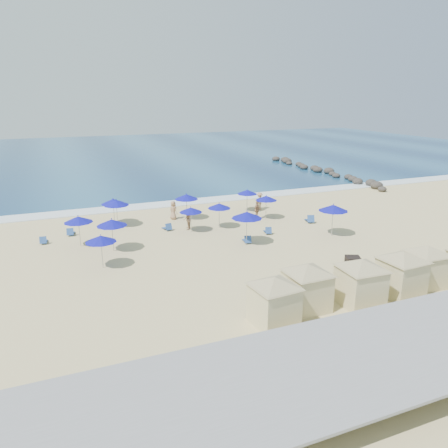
# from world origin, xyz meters

# --- Properties ---
(ground) EXTENTS (160.00, 160.00, 0.00)m
(ground) POSITION_xyz_m (0.00, 0.00, 0.00)
(ground) COLOR #CEBC83
(ground) RESTS_ON ground
(ocean) EXTENTS (160.00, 80.00, 0.06)m
(ocean) POSITION_xyz_m (0.00, 55.00, 0.03)
(ocean) COLOR navy
(ocean) RESTS_ON ground
(surf_line) EXTENTS (160.00, 2.50, 0.08)m
(surf_line) POSITION_xyz_m (0.00, 15.50, 0.04)
(surf_line) COLOR white
(surf_line) RESTS_ON ground
(seawall) EXTENTS (160.00, 6.10, 1.22)m
(seawall) POSITION_xyz_m (0.00, -13.50, 0.65)
(seawall) COLOR gray
(seawall) RESTS_ON ground
(rock_jetty) EXTENTS (2.56, 26.66, 0.96)m
(rock_jetty) POSITION_xyz_m (24.01, 24.90, 0.36)
(rock_jetty) COLOR #282421
(rock_jetty) RESTS_ON ground
(trash_bin) EXTENTS (1.15, 1.15, 0.87)m
(trash_bin) POSITION_xyz_m (5.27, -5.70, 0.44)
(trash_bin) COLOR black
(trash_bin) RESTS_ON ground
(cabana_0) EXTENTS (4.28, 4.28, 2.69)m
(cabana_0) POSITION_xyz_m (-2.67, -9.76, 1.54)
(cabana_0) COLOR beige
(cabana_0) RESTS_ON ground
(cabana_1) EXTENTS (4.38, 4.38, 2.75)m
(cabana_1) POSITION_xyz_m (-0.37, -9.06, 1.57)
(cabana_1) COLOR beige
(cabana_1) RESTS_ON ground
(cabana_2) EXTENTS (4.46, 4.46, 2.80)m
(cabana_2) POSITION_xyz_m (2.54, -9.69, 1.60)
(cabana_2) COLOR beige
(cabana_2) RESTS_ON ground
(cabana_3) EXTENTS (4.45, 4.45, 2.80)m
(cabana_3) POSITION_xyz_m (5.42, -9.58, 1.60)
(cabana_3) COLOR beige
(cabana_3) RESTS_ON ground
(cabana_4) EXTENTS (4.29, 4.29, 2.69)m
(cabana_4) POSITION_xyz_m (7.65, -9.19, 1.54)
(cabana_4) COLOR beige
(cabana_4) RESTS_ON ground
(umbrella_0) EXTENTS (2.08, 2.08, 2.37)m
(umbrella_0) POSITION_xyz_m (-10.36, 5.62, 2.06)
(umbrella_0) COLOR #A5A8AD
(umbrella_0) RESTS_ON ground
(umbrella_1) EXTENTS (2.15, 2.15, 2.45)m
(umbrella_1) POSITION_xyz_m (-8.27, 3.63, 2.12)
(umbrella_1) COLOR #A5A8AD
(umbrella_1) RESTS_ON ground
(umbrella_2) EXTENTS (2.05, 2.05, 2.33)m
(umbrella_2) POSITION_xyz_m (-7.14, 10.40, 2.02)
(umbrella_2) COLOR #A5A8AD
(umbrella_2) RESTS_ON ground
(umbrella_3) EXTENTS (1.99, 1.99, 2.26)m
(umbrella_3) POSITION_xyz_m (-9.40, 0.74, 1.96)
(umbrella_3) COLOR #A5A8AD
(umbrella_3) RESTS_ON ground
(umbrella_4) EXTENTS (2.10, 2.10, 2.39)m
(umbrella_4) POSITION_xyz_m (-6.99, 9.62, 2.07)
(umbrella_4) COLOR #A5A8AD
(umbrella_4) RESTS_ON ground
(umbrella_5) EXTENTS (1.87, 1.87, 2.13)m
(umbrella_5) POSITION_xyz_m (-1.72, 5.85, 1.85)
(umbrella_5) COLOR #A5A8AD
(umbrella_5) RESTS_ON ground
(umbrella_6) EXTENTS (2.29, 2.29, 2.61)m
(umbrella_6) POSITION_xyz_m (1.13, 1.35, 2.26)
(umbrella_6) COLOR #A5A8AD
(umbrella_6) RESTS_ON ground
(umbrella_7) EXTENTS (2.10, 2.10, 2.39)m
(umbrella_7) POSITION_xyz_m (-0.91, 9.51, 2.07)
(umbrella_7) COLOR #A5A8AD
(umbrella_7) RESTS_ON ground
(umbrella_8) EXTENTS (1.94, 1.94, 2.20)m
(umbrella_8) POSITION_xyz_m (0.78, 5.95, 1.91)
(umbrella_8) COLOR #A5A8AD
(umbrella_8) RESTS_ON ground
(umbrella_9) EXTENTS (1.91, 1.91, 2.17)m
(umbrella_9) POSITION_xyz_m (5.27, 10.02, 1.88)
(umbrella_9) COLOR #A5A8AD
(umbrella_9) RESTS_ON ground
(umbrella_10) EXTENTS (1.94, 1.94, 2.21)m
(umbrella_10) POSITION_xyz_m (5.70, 6.97, 1.92)
(umbrella_10) COLOR #A5A8AD
(umbrella_10) RESTS_ON ground
(umbrella_11) EXTENTS (2.30, 2.30, 2.62)m
(umbrella_11) POSITION_xyz_m (8.25, 0.66, 2.27)
(umbrella_11) COLOR #A5A8AD
(umbrella_11) RESTS_ON ground
(beach_chair_0) EXTENTS (0.58, 1.15, 0.62)m
(beach_chair_0) POSITION_xyz_m (-12.88, 7.35, 0.21)
(beach_chair_0) COLOR #26498C
(beach_chair_0) RESTS_ON ground
(beach_chair_1) EXTENTS (0.72, 1.25, 0.65)m
(beach_chair_1) POSITION_xyz_m (-10.85, 8.69, 0.22)
(beach_chair_1) COLOR #26498C
(beach_chair_1) RESTS_ON ground
(beach_chair_2) EXTENTS (0.65, 1.20, 0.63)m
(beach_chair_2) POSITION_xyz_m (-3.38, 7.06, 0.22)
(beach_chair_2) COLOR #26498C
(beach_chair_2) RESTS_ON ground
(beach_chair_3) EXTENTS (0.79, 1.26, 0.64)m
(beach_chair_3) POSITION_xyz_m (1.32, 1.65, 0.22)
(beach_chair_3) COLOR #26498C
(beach_chair_3) RESTS_ON ground
(beach_chair_4) EXTENTS (0.82, 1.23, 0.62)m
(beach_chair_4) POSITION_xyz_m (3.83, 3.06, 0.22)
(beach_chair_4) COLOR #26498C
(beach_chair_4) RESTS_ON ground
(beach_chair_5) EXTENTS (1.02, 1.47, 0.74)m
(beach_chair_5) POSITION_xyz_m (8.73, 4.50, 0.26)
(beach_chair_5) COLOR #26498C
(beach_chair_5) RESTS_ON ground
(beachgoer_0) EXTENTS (0.90, 1.00, 1.68)m
(beachgoer_0) POSITION_xyz_m (-1.80, 6.63, 0.84)
(beachgoer_0) COLOR #A47B5B
(beachgoer_0) RESTS_ON ground
(beachgoer_1) EXTENTS (1.03, 0.95, 1.69)m
(beachgoer_1) POSITION_xyz_m (4.91, 7.17, 0.85)
(beachgoer_1) COLOR #A47B5B
(beachgoer_1) RESTS_ON ground
(beachgoer_2) EXTENTS (0.81, 1.18, 1.68)m
(beachgoer_2) POSITION_xyz_m (6.67, 10.15, 0.84)
(beachgoer_2) COLOR #A47B5B
(beachgoer_2) RESTS_ON ground
(beachgoer_3) EXTENTS (0.82, 0.96, 1.66)m
(beachgoer_3) POSITION_xyz_m (-2.01, 9.99, 0.83)
(beachgoer_3) COLOR #A47B5B
(beachgoer_3) RESTS_ON ground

